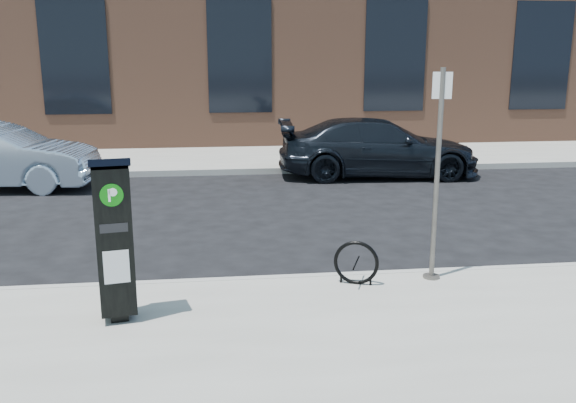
{
  "coord_description": "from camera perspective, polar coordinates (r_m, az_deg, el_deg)",
  "views": [
    {
      "loc": [
        -0.85,
        -7.61,
        3.0
      ],
      "look_at": [
        0.13,
        0.5,
        1.05
      ],
      "focal_mm": 38.0,
      "sensor_mm": 36.0,
      "label": 1
    }
  ],
  "objects": [
    {
      "name": "curb_near",
      "position": [
        8.17,
        -0.47,
        -7.52
      ],
      "size": [
        60.0,
        0.12,
        0.16
      ],
      "primitive_type": "cube",
      "color": "#9E9B93",
      "rests_on": "ground"
    },
    {
      "name": "parking_kiosk",
      "position": [
        6.83,
        -15.94,
        -3.32
      ],
      "size": [
        0.48,
        0.44,
        1.83
      ],
      "rotation": [
        0.0,
        0.0,
        0.18
      ],
      "color": "black",
      "rests_on": "sidewalk_near"
    },
    {
      "name": "car_dark",
      "position": [
        15.73,
        8.4,
        5.02
      ],
      "size": [
        5.18,
        2.39,
        1.47
      ],
      "primitive_type": "imported",
      "rotation": [
        0.0,
        0.0,
        1.5
      ],
      "color": "black",
      "rests_on": "ground"
    },
    {
      "name": "building",
      "position": [
        24.64,
        -5.12,
        16.06
      ],
      "size": [
        28.0,
        10.05,
        8.25
      ],
      "color": "brown",
      "rests_on": "ground"
    },
    {
      "name": "ground",
      "position": [
        8.22,
        -0.48,
        -7.96
      ],
      "size": [
        120.0,
        120.0,
        0.0
      ],
      "primitive_type": "plane",
      "color": "black",
      "rests_on": "ground"
    },
    {
      "name": "sign_pole",
      "position": [
        7.96,
        13.77,
        2.2
      ],
      "size": [
        0.24,
        0.22,
        2.72
      ],
      "rotation": [
        0.0,
        0.0,
        -0.2
      ],
      "color": "#504C46",
      "rests_on": "sidewalk_near"
    },
    {
      "name": "sidewalk_far",
      "position": [
        21.82,
        -4.63,
        5.7
      ],
      "size": [
        60.0,
        12.0,
        0.15
      ],
      "primitive_type": "cube",
      "color": "gray",
      "rests_on": "ground"
    },
    {
      "name": "bike_rack",
      "position": [
        7.85,
        6.4,
        -5.74
      ],
      "size": [
        0.56,
        0.25,
        0.58
      ],
      "rotation": [
        0.0,
        0.0,
        -0.37
      ],
      "color": "black",
      "rests_on": "sidewalk_near"
    },
    {
      "name": "curb_far",
      "position": [
        15.92,
        -3.72,
        2.83
      ],
      "size": [
        60.0,
        0.12,
        0.16
      ],
      "primitive_type": "cube",
      "color": "#9E9B93",
      "rests_on": "ground"
    }
  ]
}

